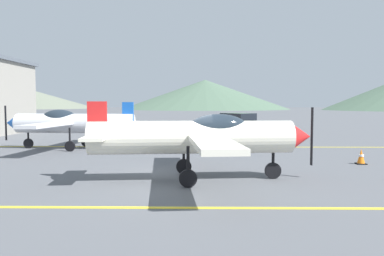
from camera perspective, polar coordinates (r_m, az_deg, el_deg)
name	(u,v)px	position (r m, az deg, el deg)	size (l,w,h in m)	color
ground_plane	(171,179)	(11.93, -3.13, -7.68)	(400.00, 400.00, 0.00)	#54565B
apron_line_near	(161,208)	(8.73, -4.67, -11.94)	(80.00, 0.16, 0.01)	yellow
apron_line_far	(182,147)	(20.38, -1.46, -2.88)	(80.00, 0.16, 0.01)	yellow
airplane_near	(200,136)	(11.53, 1.29, -1.22)	(7.05, 8.10, 2.42)	silver
airplane_mid	(70,123)	(20.43, -18.05, 0.78)	(7.05, 8.10, 2.42)	silver
car_sedan	(237,123)	(28.61, 6.82, 0.71)	(3.96, 4.55, 1.62)	black
traffic_cone_side	(361,157)	(16.05, 24.23, -4.00)	(0.36, 0.36, 0.59)	black
hill_left	(29,99)	(181.53, -23.44, 4.07)	(57.88, 57.88, 8.47)	slate
hill_centerleft	(205,95)	(147.16, 1.98, 5.09)	(64.93, 64.93, 11.42)	#4C6651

